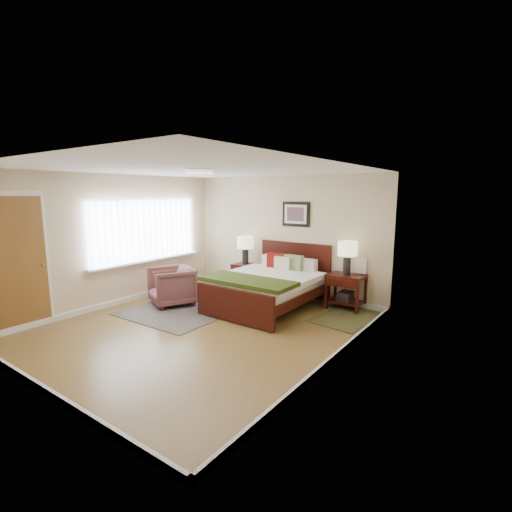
% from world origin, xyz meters
% --- Properties ---
extents(floor, '(5.00, 5.00, 0.00)m').
position_xyz_m(floor, '(0.00, 0.00, 0.00)').
color(floor, olive).
rests_on(floor, ground).
extents(back_wall, '(4.50, 0.04, 2.50)m').
position_xyz_m(back_wall, '(0.00, 2.50, 1.25)').
color(back_wall, beige).
rests_on(back_wall, ground).
extents(front_wall, '(4.50, 0.04, 2.50)m').
position_xyz_m(front_wall, '(0.00, -2.50, 1.25)').
color(front_wall, beige).
rests_on(front_wall, ground).
extents(left_wall, '(0.04, 5.00, 2.50)m').
position_xyz_m(left_wall, '(-2.25, 0.00, 1.25)').
color(left_wall, beige).
rests_on(left_wall, ground).
extents(right_wall, '(0.04, 5.00, 2.50)m').
position_xyz_m(right_wall, '(2.25, 0.00, 1.25)').
color(right_wall, beige).
rests_on(right_wall, ground).
extents(ceiling, '(4.50, 5.00, 0.02)m').
position_xyz_m(ceiling, '(0.00, 0.00, 2.50)').
color(ceiling, white).
rests_on(ceiling, back_wall).
extents(window, '(0.11, 2.72, 1.32)m').
position_xyz_m(window, '(-2.20, 0.70, 1.38)').
color(window, silver).
rests_on(window, left_wall).
extents(door, '(0.06, 1.00, 2.18)m').
position_xyz_m(door, '(-2.23, -1.75, 1.07)').
color(door, silver).
rests_on(door, ground).
extents(ceil_fixture, '(0.44, 0.44, 0.08)m').
position_xyz_m(ceil_fixture, '(0.00, 0.00, 2.47)').
color(ceil_fixture, white).
rests_on(ceil_fixture, ceiling).
extents(bed, '(1.72, 2.08, 1.12)m').
position_xyz_m(bed, '(0.29, 1.48, 0.52)').
color(bed, '#380E08').
rests_on(bed, ground).
extents(wall_art, '(0.62, 0.05, 0.50)m').
position_xyz_m(wall_art, '(0.29, 2.47, 1.72)').
color(wall_art, black).
rests_on(wall_art, back_wall).
extents(nightstand_left, '(0.50, 0.45, 0.59)m').
position_xyz_m(nightstand_left, '(-0.86, 2.25, 0.47)').
color(nightstand_left, '#380E08').
rests_on(nightstand_left, ground).
extents(nightstand_right, '(0.66, 0.50, 0.66)m').
position_xyz_m(nightstand_right, '(1.49, 2.26, 0.39)').
color(nightstand_right, '#380E08').
rests_on(nightstand_right, ground).
extents(lamp_left, '(0.35, 0.35, 0.61)m').
position_xyz_m(lamp_left, '(-0.86, 2.27, 1.03)').
color(lamp_left, black).
rests_on(lamp_left, nightstand_left).
extents(lamp_right, '(0.35, 0.35, 0.61)m').
position_xyz_m(lamp_right, '(1.49, 2.27, 1.09)').
color(lamp_right, black).
rests_on(lamp_right, nightstand_right).
extents(armchair, '(1.05, 1.06, 0.73)m').
position_xyz_m(armchair, '(-1.35, 0.57, 0.36)').
color(armchair, brown).
rests_on(armchair, ground).
extents(rug_persian, '(1.82, 2.55, 0.01)m').
position_xyz_m(rug_persian, '(-0.94, 0.76, 0.01)').
color(rug_persian, '#0B1739').
rests_on(rug_persian, ground).
extents(rug_navy, '(1.02, 1.40, 0.01)m').
position_xyz_m(rug_navy, '(1.72, 1.80, 0.01)').
color(rug_navy, black).
rests_on(rug_navy, ground).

